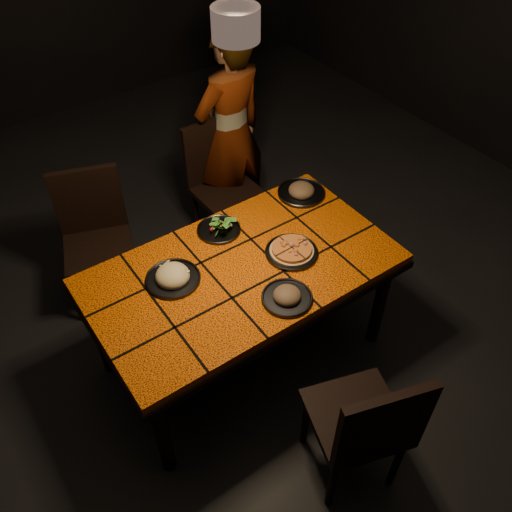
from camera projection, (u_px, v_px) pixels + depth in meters
room_shell at (239, 143)px, 2.30m from camera, size 6.04×7.04×3.08m
dining_table at (242, 277)px, 2.88m from camera, size 1.62×0.92×0.75m
chair_near at (366, 425)px, 2.42m from camera, size 0.53×0.53×0.93m
chair_far_left at (95, 231)px, 3.37m from camera, size 0.53×0.53×0.91m
chair_far_right at (220, 177)px, 3.76m from camera, size 0.43×0.43×0.92m
diner at (231, 135)px, 3.70m from camera, size 0.61×0.44×1.54m
pendant_lamp at (236, 19)px, 1.94m from camera, size 0.18×0.18×1.06m
plate_pizza at (292, 251)px, 2.88m from camera, size 0.28×0.28×0.04m
plate_pasta at (173, 277)px, 2.74m from camera, size 0.28×0.28×0.09m
plate_salad at (219, 227)px, 3.01m from camera, size 0.25×0.25×0.07m
plate_mushroom_a at (287, 296)px, 2.65m from camera, size 0.26×0.26×0.08m
plate_mushroom_b at (301, 191)px, 3.25m from camera, size 0.29×0.29×0.09m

